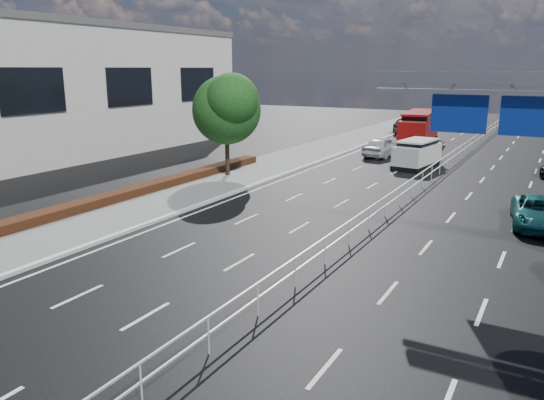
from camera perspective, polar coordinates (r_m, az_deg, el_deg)
The scene contains 11 objects.
ground at distance 14.44m, azimuth -4.86°, elevation -14.75°, with size 160.00×160.00×0.00m, color black.
kerb_near at distance 20.44m, azimuth -26.50°, elevation -7.17°, with size 0.25×140.00×0.15m, color silver.
median_fence at distance 34.32m, azimuth 16.55°, elevation 2.64°, with size 0.05×85.00×1.02m.
hedge_near at distance 26.47m, azimuth -23.07°, elevation -1.53°, with size 1.00×36.00×0.44m, color black.
near_building at distance 46.85m, azimuth -23.86°, elevation 10.45°, with size 12.00×38.00×10.00m, color beige.
near_tree_back at distance 34.32m, azimuth -4.87°, elevation 10.06°, with size 4.84×4.51×6.69m.
white_minivan at distance 39.43m, azimuth 15.35°, elevation 4.81°, with size 2.59×4.85×2.01m.
red_bus at distance 51.66m, azimuth 15.56°, elevation 7.55°, with size 3.54×10.46×3.06m.
near_car_silver at distance 43.81m, azimuth 11.73°, elevation 5.64°, with size 1.88×4.68×1.59m, color #B7B9BF.
near_car_dark at distance 59.77m, azimuth 14.54°, elevation 7.68°, with size 1.77×5.07×1.67m, color black.
parked_car_teal at distance 26.59m, azimuth 26.79°, elevation -1.20°, with size 2.18×4.73×1.32m, color #176669.
Camera 1 is at (7.17, -10.44, 6.93)m, focal length 35.00 mm.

